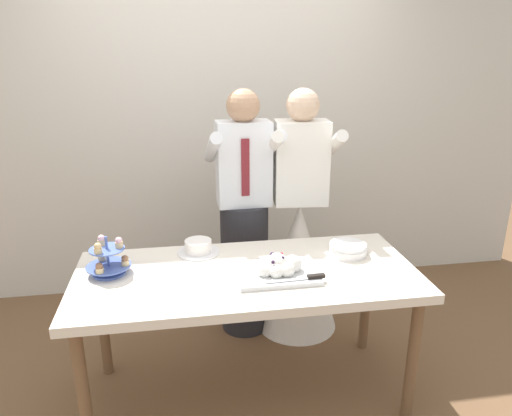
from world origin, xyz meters
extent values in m
plane|color=brown|center=(0.00, 0.00, 0.00)|extent=(8.00, 8.00, 0.00)
cube|color=beige|center=(0.00, 1.44, 1.45)|extent=(5.20, 0.10, 2.90)
cube|color=silver|center=(0.00, 0.00, 0.75)|extent=(1.80, 0.80, 0.05)
cylinder|color=brown|center=(-0.82, -0.32, 0.36)|extent=(0.06, 0.06, 0.72)
cylinder|color=brown|center=(0.82, -0.32, 0.36)|extent=(0.06, 0.06, 0.72)
cylinder|color=brown|center=(-0.82, 0.32, 0.36)|extent=(0.06, 0.06, 0.72)
cylinder|color=brown|center=(0.82, 0.32, 0.36)|extent=(0.06, 0.06, 0.72)
cylinder|color=#4C66B2|center=(-0.71, 0.09, 0.78)|extent=(0.17, 0.17, 0.01)
cylinder|color=#4C66B2|center=(-0.71, 0.09, 0.88)|extent=(0.01, 0.01, 0.21)
cylinder|color=#4C66B2|center=(-0.71, 0.09, 0.82)|extent=(0.23, 0.23, 0.01)
cylinder|color=#D1B784|center=(-0.63, 0.08, 0.84)|extent=(0.04, 0.04, 0.03)
sphere|color=brown|center=(-0.63, 0.08, 0.86)|extent=(0.04, 0.04, 0.04)
cylinder|color=#D1B784|center=(-0.76, 0.17, 0.84)|extent=(0.04, 0.04, 0.03)
sphere|color=#EAB7C6|center=(-0.76, 0.17, 0.86)|extent=(0.04, 0.04, 0.04)
cylinder|color=#D1B784|center=(-0.74, 0.01, 0.84)|extent=(0.04, 0.04, 0.03)
sphere|color=brown|center=(-0.74, 0.01, 0.86)|extent=(0.04, 0.04, 0.04)
cylinder|color=#4C66B2|center=(-0.71, 0.09, 0.92)|extent=(0.18, 0.18, 0.01)
cylinder|color=#D1B784|center=(-0.65, 0.10, 0.93)|extent=(0.04, 0.04, 0.03)
sphere|color=#EAB7C6|center=(-0.65, 0.10, 0.96)|extent=(0.04, 0.04, 0.04)
cylinder|color=#D1B784|center=(-0.74, 0.14, 0.93)|extent=(0.04, 0.04, 0.03)
sphere|color=#EAB7C6|center=(-0.74, 0.14, 0.96)|extent=(0.04, 0.04, 0.04)
cylinder|color=#D1B784|center=(-0.75, 0.04, 0.93)|extent=(0.04, 0.04, 0.03)
sphere|color=#D6B27A|center=(-0.75, 0.04, 0.96)|extent=(0.04, 0.04, 0.04)
cube|color=silver|center=(0.15, -0.07, 0.79)|extent=(0.42, 0.31, 0.02)
sphere|color=white|center=(0.23, -0.07, 0.83)|extent=(0.10, 0.10, 0.10)
sphere|color=white|center=(0.17, -0.03, 0.83)|extent=(0.08, 0.08, 0.08)
sphere|color=white|center=(0.13, 0.00, 0.82)|extent=(0.07, 0.07, 0.07)
sphere|color=white|center=(0.10, -0.04, 0.82)|extent=(0.07, 0.07, 0.07)
sphere|color=white|center=(0.08, -0.10, 0.83)|extent=(0.08, 0.08, 0.08)
sphere|color=white|center=(0.13, -0.12, 0.83)|extent=(0.08, 0.08, 0.08)
sphere|color=white|center=(0.19, -0.12, 0.83)|extent=(0.08, 0.08, 0.08)
sphere|color=white|center=(0.15, -0.07, 0.84)|extent=(0.11, 0.11, 0.11)
sphere|color=#DB474C|center=(0.14, -0.08, 0.88)|extent=(0.02, 0.02, 0.02)
sphere|color=#2D1938|center=(0.17, -0.09, 0.88)|extent=(0.02, 0.02, 0.02)
sphere|color=#2D1938|center=(0.14, -0.04, 0.88)|extent=(0.02, 0.02, 0.02)
sphere|color=#2D1938|center=(0.13, -0.02, 0.88)|extent=(0.02, 0.02, 0.02)
sphere|color=#2D1938|center=(0.12, -0.05, 0.89)|extent=(0.02, 0.02, 0.02)
sphere|color=#2D1938|center=(0.12, -0.12, 0.88)|extent=(0.02, 0.02, 0.02)
sphere|color=#B21923|center=(0.18, -0.03, 0.88)|extent=(0.02, 0.02, 0.02)
cube|color=silver|center=(0.18, -0.18, 0.80)|extent=(0.23, 0.03, 0.00)
cube|color=black|center=(0.33, -0.17, 0.81)|extent=(0.09, 0.03, 0.02)
cylinder|color=white|center=(0.60, 0.12, 0.78)|extent=(0.21, 0.21, 0.01)
cylinder|color=white|center=(0.60, 0.12, 0.79)|extent=(0.21, 0.21, 0.01)
cylinder|color=white|center=(0.60, 0.12, 0.80)|extent=(0.21, 0.21, 0.01)
cylinder|color=white|center=(0.60, 0.12, 0.81)|extent=(0.21, 0.21, 0.01)
cylinder|color=white|center=(0.60, 0.13, 0.82)|extent=(0.21, 0.21, 0.01)
cylinder|color=white|center=(0.60, 0.12, 0.84)|extent=(0.21, 0.21, 0.01)
cylinder|color=white|center=(-0.24, 0.28, 0.78)|extent=(0.24, 0.24, 0.01)
cylinder|color=white|center=(-0.24, 0.28, 0.82)|extent=(0.15, 0.15, 0.07)
cylinder|color=#232328|center=(0.08, 0.69, 0.46)|extent=(0.32, 0.32, 0.92)
cube|color=white|center=(0.08, 0.69, 1.19)|extent=(0.35, 0.21, 0.54)
sphere|color=tan|center=(0.08, 0.69, 1.55)|extent=(0.21, 0.21, 0.21)
cylinder|color=white|center=(-0.11, 0.68, 1.30)|extent=(0.09, 0.49, 0.28)
cylinder|color=white|center=(0.27, 0.70, 1.30)|extent=(0.09, 0.49, 0.28)
cube|color=maroon|center=(0.08, 0.58, 1.19)|extent=(0.05, 0.01, 0.36)
cone|color=white|center=(0.45, 0.66, 0.46)|extent=(0.56, 0.56, 0.92)
cube|color=white|center=(0.45, 0.66, 1.19)|extent=(0.36, 0.23, 0.54)
sphere|color=beige|center=(0.45, 0.66, 1.55)|extent=(0.21, 0.21, 0.21)
cylinder|color=white|center=(0.27, 0.67, 1.30)|extent=(0.12, 0.49, 0.28)
cylinder|color=white|center=(0.65, 0.64, 1.30)|extent=(0.12, 0.49, 0.28)
camera|label=1|loc=(-0.32, -2.25, 1.91)|focal=33.49mm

